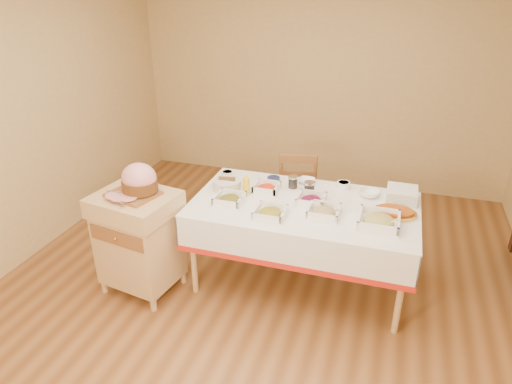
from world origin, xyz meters
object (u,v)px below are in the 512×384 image
at_px(butcher_cart, 139,237).
at_px(plate_stack, 402,194).
at_px(mustard_bottle, 246,185).
at_px(brass_platter, 395,212).
at_px(bread_basket, 227,184).
at_px(dining_table, 303,221).
at_px(preserve_jar_right, 309,189).
at_px(dining_chair, 297,200).
at_px(ham_on_board, 138,182).
at_px(preserve_jar_left, 293,182).

height_order(butcher_cart, plate_stack, butcher_cart).
bearing_deg(mustard_bottle, brass_platter, 0.21).
bearing_deg(plate_stack, butcher_cart, -158.07).
bearing_deg(bread_basket, plate_stack, 9.45).
xyz_separation_m(dining_table, plate_stack, (0.75, 0.31, 0.21)).
distance_m(bread_basket, plate_stack, 1.47).
relative_size(mustard_bottle, bread_basket, 0.76).
bearing_deg(brass_platter, preserve_jar_right, 168.42).
bearing_deg(plate_stack, dining_chair, 160.55).
bearing_deg(bread_basket, dining_table, -5.67).
xyz_separation_m(butcher_cart, ham_on_board, (0.04, 0.03, 0.49)).
xyz_separation_m(ham_on_board, plate_stack, (1.97, 0.78, -0.18)).
height_order(butcher_cart, mustard_bottle, mustard_bottle).
height_order(dining_table, mustard_bottle, mustard_bottle).
height_order(preserve_jar_left, preserve_jar_right, preserve_jar_right).
xyz_separation_m(preserve_jar_right, bread_basket, (-0.70, -0.11, -0.01)).
height_order(mustard_bottle, brass_platter, mustard_bottle).
xyz_separation_m(dining_table, bread_basket, (-0.70, 0.07, 0.21)).
bearing_deg(dining_chair, preserve_jar_left, -84.18).
height_order(dining_chair, brass_platter, dining_chair).
relative_size(dining_table, plate_stack, 7.47).
bearing_deg(dining_chair, butcher_cart, -132.85).
bearing_deg(mustard_bottle, ham_on_board, -145.07).
relative_size(preserve_jar_left, plate_stack, 0.45).
xyz_separation_m(dining_table, mustard_bottle, (-0.51, 0.03, 0.24)).
height_order(dining_chair, ham_on_board, ham_on_board).
bearing_deg(preserve_jar_right, bread_basket, -171.11).
height_order(preserve_jar_left, plate_stack, preserve_jar_left).
bearing_deg(butcher_cart, dining_table, 21.62).
bearing_deg(dining_table, brass_platter, 2.78).
distance_m(preserve_jar_left, preserve_jar_right, 0.19).
xyz_separation_m(dining_table, ham_on_board, (-1.22, -0.47, 0.39)).
bearing_deg(butcher_cart, mustard_bottle, 35.11).
xyz_separation_m(bread_basket, brass_platter, (1.41, -0.03, -0.03)).
height_order(ham_on_board, preserve_jar_right, ham_on_board).
distance_m(dining_table, brass_platter, 0.73).
relative_size(dining_table, ham_on_board, 4.64).
height_order(dining_chair, bread_basket, dining_chair).
height_order(mustard_bottle, bread_basket, mustard_bottle).
relative_size(dining_chair, bread_basket, 3.61).
relative_size(preserve_jar_left, brass_platter, 0.33).
xyz_separation_m(mustard_bottle, bread_basket, (-0.19, 0.04, -0.04)).
bearing_deg(preserve_jar_right, preserve_jar_left, 149.74).
distance_m(plate_stack, brass_platter, 0.28).
relative_size(preserve_jar_right, brass_platter, 0.35).
bearing_deg(ham_on_board, preserve_jar_left, 35.05).
relative_size(dining_chair, plate_stack, 3.59).
bearing_deg(dining_chair, plate_stack, -19.45).
height_order(butcher_cart, ham_on_board, ham_on_board).
xyz_separation_m(ham_on_board, mustard_bottle, (0.72, 0.50, -0.15)).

